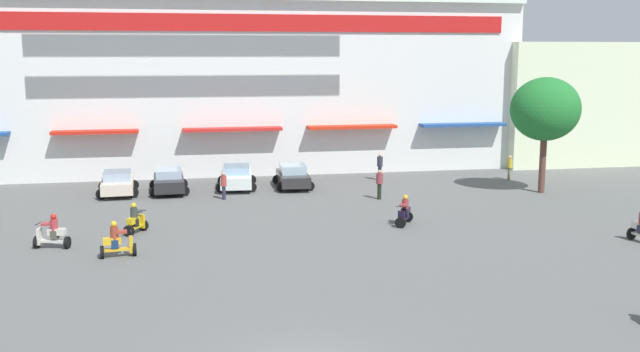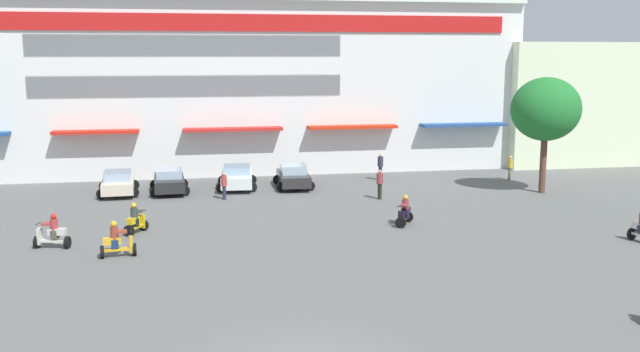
% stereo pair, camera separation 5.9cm
% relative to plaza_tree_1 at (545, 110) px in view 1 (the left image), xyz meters
% --- Properties ---
extents(ground_plane, '(128.00, 128.00, 0.00)m').
position_rel_plaza_tree_1_xyz_m(ground_plane, '(-17.87, -8.16, -4.94)').
color(ground_plane, '#5D5F5D').
extents(colonial_building, '(41.17, 17.94, 21.17)m').
position_rel_plaza_tree_1_xyz_m(colonial_building, '(-17.87, 15.33, 3.98)').
color(colonial_building, white).
rests_on(colonial_building, ground).
extents(flank_building_right, '(12.95, 10.56, 8.98)m').
position_rel_plaza_tree_1_xyz_m(flank_building_right, '(8.47, 13.10, -0.45)').
color(flank_building_right, '#E2EFC4').
rests_on(flank_building_right, ground).
extents(plaza_tree_1, '(4.16, 3.55, 6.83)m').
position_rel_plaza_tree_1_xyz_m(plaza_tree_1, '(0.00, 0.00, 0.00)').
color(plaza_tree_1, brown).
rests_on(plaza_tree_1, ground).
extents(parked_car_0, '(2.52, 4.13, 1.38)m').
position_rel_plaza_tree_1_xyz_m(parked_car_0, '(-24.73, 4.15, -4.24)').
color(parked_car_0, beige).
rests_on(parked_car_0, ground).
extents(parked_car_1, '(2.41, 3.93, 1.43)m').
position_rel_plaza_tree_1_xyz_m(parked_car_1, '(-21.79, 4.09, -4.21)').
color(parked_car_1, '#252426').
rests_on(parked_car_1, ground).
extents(parked_car_2, '(2.66, 4.29, 1.42)m').
position_rel_plaza_tree_1_xyz_m(parked_car_2, '(-17.74, 4.71, -4.21)').
color(parked_car_2, silver).
rests_on(parked_car_2, ground).
extents(parked_car_3, '(2.44, 3.99, 1.43)m').
position_rel_plaza_tree_1_xyz_m(parked_car_3, '(-14.30, 4.35, -4.22)').
color(parked_car_3, '#2B2929').
rests_on(parked_car_3, ground).
extents(scooter_rider_1, '(1.54, 0.85, 1.51)m').
position_rel_plaza_tree_1_xyz_m(scooter_rider_1, '(-26.42, -7.45, -4.31)').
color(scooter_rider_1, black).
rests_on(scooter_rider_1, ground).
extents(scooter_rider_3, '(1.47, 0.70, 1.51)m').
position_rel_plaza_tree_1_xyz_m(scooter_rider_3, '(-23.59, -9.33, -4.32)').
color(scooter_rider_3, black).
rests_on(scooter_rider_3, ground).
extents(scooter_rider_4, '(1.09, 1.41, 1.46)m').
position_rel_plaza_tree_1_xyz_m(scooter_rider_4, '(-23.12, -5.54, -4.34)').
color(scooter_rider_4, black).
rests_on(scooter_rider_4, ground).
extents(scooter_rider_5, '(1.23, 1.51, 1.47)m').
position_rel_plaza_tree_1_xyz_m(scooter_rider_5, '(-10.47, -6.24, -4.34)').
color(scooter_rider_5, black).
rests_on(scooter_rider_5, ground).
extents(pedestrian_0, '(0.38, 0.38, 1.58)m').
position_rel_plaza_tree_1_xyz_m(pedestrian_0, '(-18.70, 1.49, -4.05)').
color(pedestrian_0, '#2C273E').
rests_on(pedestrian_0, ground).
extents(pedestrian_1, '(0.45, 0.45, 1.69)m').
position_rel_plaza_tree_1_xyz_m(pedestrian_1, '(-10.01, -0.08, -3.98)').
color(pedestrian_1, black).
rests_on(pedestrian_1, ground).
extents(pedestrian_2, '(0.46, 0.46, 1.61)m').
position_rel_plaza_tree_1_xyz_m(pedestrian_2, '(0.06, 4.42, -4.02)').
color(pedestrian_2, '#777357').
rests_on(pedestrian_2, ground).
extents(pedestrian_3, '(0.52, 0.52, 1.76)m').
position_rel_plaza_tree_1_xyz_m(pedestrian_3, '(-8.33, 5.85, -3.94)').
color(pedestrian_3, '#23263D').
rests_on(pedestrian_3, ground).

